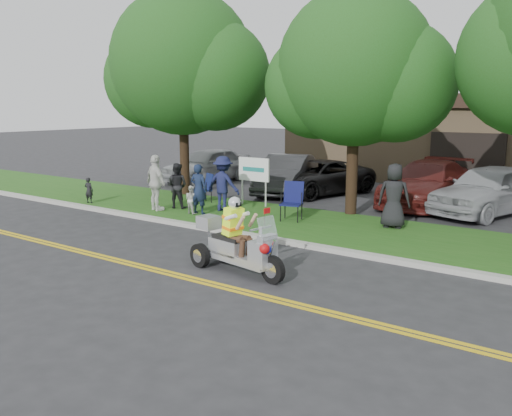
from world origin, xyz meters
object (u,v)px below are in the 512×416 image
Objects in this scene: lawn_chair_a at (206,186)px; parked_car_mid at (318,178)px; spectator_adult_mid at (177,186)px; parked_car_far_left at (208,165)px; trike_scooter at (236,246)px; spectator_adult_right at (156,183)px; parked_car_left at (287,174)px; spectator_adult_left at (199,189)px; parked_car_right at (427,183)px; parked_car_far_right at (489,190)px; lawn_chair_b at (293,198)px.

lawn_chair_a is 4.84m from parked_car_mid.
spectator_adult_mid reaches higher than parked_car_far_left.
lawn_chair_a is (-5.69, 5.63, 0.11)m from trike_scooter.
spectator_adult_right is (-0.26, -0.70, 0.16)m from spectator_adult_mid.
parked_car_far_left reaches higher than parked_car_mid.
trike_scooter is 0.51× the size of parked_car_mid.
parked_car_left is at bearing -140.05° from parked_car_mid.
spectator_adult_left is 0.33× the size of parked_car_mid.
parked_car_far_left is (-3.46, 6.64, -0.23)m from spectator_adult_right.
spectator_adult_right reaches higher than parked_car_right.
parked_car_mid is (2.18, 5.76, -0.18)m from spectator_adult_mid.
lawn_chair_a is at bearing -136.95° from parked_car_far_right.
spectator_adult_mid is 0.77m from spectator_adult_right.
trike_scooter is 8.00m from lawn_chair_a.
parked_car_far_left is at bearing -179.11° from parked_car_right.
parked_car_right reaches higher than lawn_chair_a.
spectator_adult_mid is 8.84m from parked_car_right.
spectator_adult_left reaches higher than parked_car_right.
trike_scooter is at bearing -80.99° from parked_car_left.
parked_car_right reaches higher than lawn_chair_b.
spectator_adult_left is at bearing 149.09° from trike_scooter.
lawn_chair_a is 1.42m from spectator_adult_mid.
spectator_adult_right reaches higher than spectator_adult_left.
spectator_adult_right is 7.49m from parked_car_far_left.
parked_car_far_left is 0.97× the size of parked_car_far_right.
spectator_adult_mid reaches higher than parked_car_right.
parked_car_far_right reaches higher than parked_car_mid.
parked_car_right is (6.45, 6.04, -0.09)m from spectator_adult_mid.
spectator_adult_right is at bearing 159.68° from trike_scooter.
parked_car_far_left is (-4.98, 6.26, -0.11)m from spectator_adult_left.
spectator_adult_right is at bearing -179.46° from lawn_chair_b.
parked_car_far_right reaches higher than lawn_chair_b.
spectator_adult_mid is (-0.06, -1.41, 0.18)m from lawn_chair_a.
lawn_chair_b is at bearing -29.32° from parked_car_far_left.
parked_car_mid is at bearing -164.66° from parked_car_far_right.
spectator_adult_left is 0.30× the size of parked_car_right.
parked_car_far_right is (4.52, 4.84, 0.07)m from lawn_chair_b.
parked_car_far_right reaches higher than parked_car_far_left.
parked_car_mid is (1.16, 0.50, -0.09)m from parked_car_left.
parked_car_left is 1.26m from parked_car_mid.
spectator_adult_left is at bearing -46.98° from parked_car_far_left.
lawn_chair_b is 0.25× the size of parked_car_left.
spectator_adult_mid is (-1.25, 0.32, -0.04)m from spectator_adult_left.
lawn_chair_a is at bearing 145.28° from trike_scooter.
parked_car_right is at bearing -118.49° from spectator_adult_right.
parked_car_far_left is (-3.79, 4.53, 0.12)m from lawn_chair_a.
parked_car_mid is at bearing -128.15° from spectator_adult_mid.
lawn_chair_b is (-1.60, 4.87, 0.18)m from trike_scooter.
lawn_chair_b is 5.86m from parked_car_right.
trike_scooter is 0.47× the size of parked_car_right.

